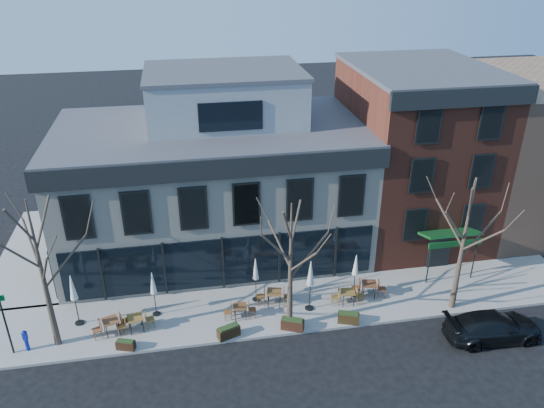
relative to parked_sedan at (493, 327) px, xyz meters
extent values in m
plane|color=black|center=(-12.83, 6.48, -0.71)|extent=(120.00, 120.00, 0.00)
cube|color=gray|center=(-9.58, 4.33, -0.63)|extent=(33.50, 4.70, 0.15)
cube|color=gray|center=(-24.08, 12.48, -0.63)|extent=(4.50, 12.00, 0.15)
cube|color=beige|center=(-12.83, 11.48, 3.29)|extent=(18.00, 10.00, 8.00)
cube|color=#47474C|center=(-12.83, 11.48, 7.34)|extent=(18.30, 10.30, 0.30)
cube|color=black|center=(-12.83, 6.36, 6.84)|extent=(18.30, 0.25, 1.10)
cube|color=black|center=(-21.95, 11.48, 6.84)|extent=(0.25, 10.30, 1.10)
cube|color=black|center=(-12.83, 6.42, 1.19)|extent=(17.20, 0.12, 3.00)
cube|color=black|center=(-21.89, 10.48, 1.19)|extent=(0.12, 7.50, 3.00)
cube|color=gray|center=(-11.83, 12.48, 8.89)|extent=(9.00, 6.50, 3.00)
cube|color=maroon|center=(0.17, 11.48, 4.79)|extent=(8.00, 10.00, 11.00)
cube|color=#47474C|center=(0.17, 11.48, 10.34)|extent=(8.20, 10.20, 0.25)
cube|color=black|center=(0.17, 6.36, 9.89)|extent=(8.20, 0.25, 1.00)
cube|color=#0D3D16|center=(0.17, 5.63, 2.19)|extent=(3.20, 1.66, 0.67)
cube|color=black|center=(0.17, 6.43, 0.54)|extent=(1.40, 0.10, 2.50)
cube|color=#8C664C|center=(10.17, 12.48, 4.29)|extent=(12.00, 12.00, 10.00)
cone|color=#382B21|center=(-21.33, 3.28, 3.40)|extent=(0.34, 0.34, 7.92)
cylinder|color=#382B21|center=(-20.26, 3.47, 3.97)|extent=(2.23, 0.50, 2.48)
cylinder|color=#382B21|center=(-21.78, 4.25, 4.43)|extent=(1.03, 2.05, 2.14)
cylinder|color=#382B21|center=(-22.17, 2.97, 4.95)|extent=(1.80, 0.75, 2.21)
cylinder|color=#382B21|center=(-20.88, 2.32, 4.34)|extent=(1.03, 2.04, 2.28)
cone|color=#382B21|center=(-9.83, 2.58, 2.96)|extent=(0.34, 0.34, 7.04)
cylinder|color=#382B21|center=(-8.88, 2.75, 3.47)|extent=(2.00, 0.46, 2.21)
cylinder|color=#382B21|center=(-10.23, 3.44, 3.88)|extent=(0.93, 1.84, 1.91)
cylinder|color=#382B21|center=(-10.58, 2.31, 4.33)|extent=(1.61, 0.68, 1.97)
cylinder|color=#382B21|center=(-9.43, 1.72, 3.80)|extent=(0.93, 1.83, 2.03)
cone|color=#382B21|center=(-0.83, 2.58, 3.18)|extent=(0.34, 0.34, 7.48)
cylinder|color=#382B21|center=(0.18, 2.76, 3.72)|extent=(2.12, 0.48, 2.35)
cylinder|color=#382B21|center=(-1.26, 3.49, 4.16)|extent=(0.98, 1.94, 2.03)
cylinder|color=#382B21|center=(-1.63, 2.29, 4.64)|extent=(1.71, 0.71, 2.09)
cylinder|color=#382B21|center=(-0.41, 1.67, 4.07)|extent=(0.98, 1.94, 2.16)
cylinder|color=black|center=(-23.33, 2.98, 1.14)|extent=(0.10, 0.10, 3.40)
imported|color=black|center=(0.00, 0.00, 0.00)|extent=(4.95, 2.15, 1.42)
cylinder|color=#0B1894|center=(-22.68, 3.06, -0.24)|extent=(0.18, 0.18, 0.63)
cube|color=#0B1894|center=(-22.68, 3.06, 0.30)|extent=(0.23, 0.21, 0.45)
cone|color=#0B1894|center=(-22.68, 3.06, 0.57)|extent=(0.24, 0.24, 0.11)
cube|color=brown|center=(-18.77, 3.60, 0.23)|extent=(0.97, 0.97, 0.04)
cylinder|color=black|center=(-18.95, 3.21, -0.17)|extent=(0.04, 0.04, 0.78)
cylinder|color=black|center=(-18.38, 3.42, -0.17)|extent=(0.04, 0.04, 0.78)
cylinder|color=black|center=(-19.16, 3.78, -0.17)|extent=(0.04, 0.04, 0.78)
cylinder|color=black|center=(-18.59, 3.99, -0.17)|extent=(0.04, 0.04, 0.78)
cube|color=brown|center=(-17.56, 3.59, 0.24)|extent=(0.90, 0.90, 0.04)
cylinder|color=black|center=(-17.80, 3.23, -0.17)|extent=(0.04, 0.04, 0.78)
cylinder|color=black|center=(-17.20, 3.36, -0.17)|extent=(0.04, 0.04, 0.78)
cylinder|color=black|center=(-17.92, 3.83, -0.17)|extent=(0.04, 0.04, 0.78)
cylinder|color=black|center=(-17.33, 3.96, -0.17)|extent=(0.04, 0.04, 0.78)
cube|color=brown|center=(-12.25, 3.67, 0.16)|extent=(0.70, 0.70, 0.04)
cylinder|color=black|center=(-12.53, 3.40, -0.21)|extent=(0.04, 0.04, 0.70)
cylinder|color=black|center=(-11.98, 3.39, -0.21)|extent=(0.04, 0.04, 0.70)
cylinder|color=black|center=(-12.51, 3.95, -0.21)|extent=(0.04, 0.04, 0.70)
cylinder|color=black|center=(-11.97, 3.94, -0.21)|extent=(0.04, 0.04, 0.70)
cube|color=brown|center=(-10.28, 4.46, 0.26)|extent=(0.94, 0.94, 0.04)
cylinder|color=black|center=(-10.66, 4.23, -0.16)|extent=(0.04, 0.04, 0.80)
cylinder|color=black|center=(-10.05, 4.08, -0.16)|extent=(0.04, 0.04, 0.80)
cylinder|color=black|center=(-10.52, 4.83, -0.16)|extent=(0.04, 0.04, 0.80)
cylinder|color=black|center=(-9.91, 4.69, -0.16)|extent=(0.04, 0.04, 0.80)
cube|color=brown|center=(-6.34, 3.83, 0.20)|extent=(0.80, 0.80, 0.04)
cylinder|color=black|center=(-6.66, 3.58, -0.18)|extent=(0.04, 0.04, 0.75)
cylinder|color=black|center=(-6.08, 3.51, -0.18)|extent=(0.04, 0.04, 0.75)
cylinder|color=black|center=(-6.60, 4.16, -0.18)|extent=(0.04, 0.04, 0.75)
cylinder|color=black|center=(-6.02, 4.09, -0.18)|extent=(0.04, 0.04, 0.75)
cube|color=brown|center=(-4.97, 4.29, 0.25)|extent=(0.94, 0.94, 0.04)
cylinder|color=black|center=(-5.34, 4.06, -0.16)|extent=(0.04, 0.04, 0.80)
cylinder|color=black|center=(-4.74, 3.92, -0.16)|extent=(0.04, 0.04, 0.80)
cylinder|color=black|center=(-5.20, 4.67, -0.16)|extent=(0.04, 0.04, 0.80)
cylinder|color=black|center=(-4.59, 4.52, -0.16)|extent=(0.04, 0.04, 0.80)
cylinder|color=black|center=(-20.52, 4.68, -0.53)|extent=(0.47, 0.47, 0.06)
cylinder|color=black|center=(-20.52, 4.68, 0.62)|extent=(0.05, 0.05, 2.36)
cone|color=white|center=(-20.52, 4.68, 1.69)|extent=(0.39, 0.39, 1.40)
cylinder|color=black|center=(-16.59, 4.72, -0.53)|extent=(0.42, 0.42, 0.06)
cylinder|color=black|center=(-16.59, 4.72, 0.49)|extent=(0.05, 0.05, 2.10)
cone|color=beige|center=(-16.59, 4.72, 1.45)|extent=(0.34, 0.34, 1.24)
cylinder|color=black|center=(-11.19, 5.05, -0.53)|extent=(0.43, 0.43, 0.06)
cylinder|color=black|center=(-11.19, 5.05, 0.51)|extent=(0.05, 0.05, 2.13)
cone|color=beige|center=(-11.19, 5.05, 1.48)|extent=(0.35, 0.35, 1.26)
cylinder|color=black|center=(-8.49, 3.76, -0.53)|extent=(0.48, 0.48, 0.07)
cylinder|color=black|center=(-8.49, 3.76, 0.64)|extent=(0.05, 0.05, 2.41)
cone|color=beige|center=(-8.49, 3.76, 1.74)|extent=(0.39, 0.39, 1.42)
cylinder|color=black|center=(-5.76, 4.51, -0.53)|extent=(0.42, 0.42, 0.06)
cylinder|color=black|center=(-5.76, 4.51, 0.50)|extent=(0.05, 0.05, 2.12)
cone|color=silver|center=(-5.76, 4.51, 1.46)|extent=(0.35, 0.35, 1.25)
cube|color=black|center=(-18.00, 2.28, -0.33)|extent=(0.97, 0.62, 0.45)
cube|color=#1E3314|center=(-18.00, 2.28, -0.09)|extent=(0.87, 0.53, 0.07)
cube|color=black|center=(-13.00, 2.28, -0.28)|extent=(1.22, 0.82, 0.56)
cube|color=#1E3314|center=(-13.00, 2.28, 0.03)|extent=(1.08, 0.69, 0.09)
cube|color=#321B10|center=(-9.74, 2.28, -0.27)|extent=(1.24, 0.87, 0.57)
cube|color=#1E3314|center=(-9.74, 2.28, 0.04)|extent=(1.10, 0.74, 0.09)
cube|color=#2F220F|center=(-6.77, 2.28, -0.28)|extent=(1.18, 0.79, 0.55)
cube|color=#1E3314|center=(-6.77, 2.28, 0.01)|extent=(1.05, 0.67, 0.09)
camera|label=1|loc=(-14.55, -18.56, 17.25)|focal=35.00mm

